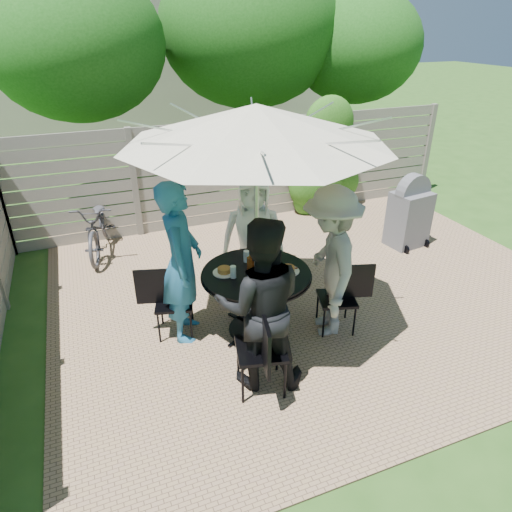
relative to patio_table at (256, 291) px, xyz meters
name	(u,v)px	position (x,y,z in m)	size (l,w,h in m)	color
backyard_envelope	(163,47)	(1.23, 10.60, 2.04)	(60.00, 60.00, 5.00)	#274D18
patio_table	(256,291)	(0.00, 0.00, 0.00)	(1.57, 1.57, 0.81)	black
umbrella	(256,124)	(0.00, 0.00, 1.88)	(3.46, 3.46, 2.64)	silver
chair_back	(253,271)	(0.31, 0.91, -0.28)	(0.56, 0.71, 0.93)	black
person_back	(253,238)	(0.27, 0.79, 0.29)	(0.83, 0.54, 1.71)	white
chair_left	(174,315)	(-0.91, 0.31, -0.30)	(0.67, 0.52, 0.88)	black
person_left	(181,263)	(-0.79, 0.27, 0.39)	(0.69, 0.46, 1.90)	#226996
chair_front	(261,365)	(-0.31, -0.92, -0.27)	(0.57, 0.75, 0.99)	black
person_front	(260,306)	(-0.27, -0.79, 0.34)	(0.89, 0.69, 1.82)	black
chair_right	(337,310)	(0.91, -0.31, -0.30)	(0.67, 0.52, 0.87)	black
person_right	(330,263)	(0.79, -0.27, 0.34)	(1.17, 0.67, 1.81)	#979593
plate_back	(255,256)	(0.12, 0.34, 0.27)	(0.26, 0.26, 0.06)	white
plate_left	(224,271)	(-0.34, 0.12, 0.27)	(0.26, 0.26, 0.06)	white
plate_front	(258,287)	(-0.12, -0.34, 0.27)	(0.26, 0.26, 0.06)	white
plate_right	(288,270)	(0.34, -0.12, 0.27)	(0.26, 0.26, 0.06)	white
plate_extra	(274,284)	(0.07, -0.34, 0.27)	(0.24, 0.24, 0.06)	white
glass_back	(246,256)	(-0.02, 0.28, 0.32)	(0.07, 0.07, 0.14)	silver
glass_left	(233,272)	(-0.28, -0.02, 0.32)	(0.07, 0.07, 0.14)	silver
glass_front	(267,278)	(0.02, -0.28, 0.32)	(0.07, 0.07, 0.14)	silver
syrup_jug	(251,264)	(-0.04, 0.07, 0.33)	(0.09, 0.09, 0.16)	#59280C
coffee_cup	(264,258)	(0.17, 0.18, 0.31)	(0.08, 0.08, 0.12)	#C6B293
bicycle	(99,225)	(-1.52, 2.91, -0.12)	(0.59, 1.70, 0.90)	#333338
bbq_grill	(409,214)	(3.16, 1.27, -0.01)	(0.66, 0.54, 1.22)	#55555A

